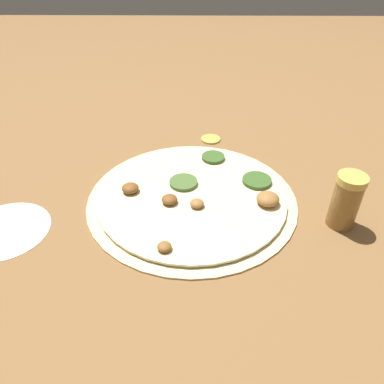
{
  "coord_description": "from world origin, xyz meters",
  "views": [
    {
      "loc": [
        0.01,
        -0.53,
        0.41
      ],
      "look_at": [
        0.0,
        0.0,
        0.02
      ],
      "focal_mm": 35.0,
      "sensor_mm": 36.0,
      "label": 1
    }
  ],
  "objects": [
    {
      "name": "spice_jar",
      "position": [
        0.24,
        -0.06,
        0.05
      ],
      "size": [
        0.05,
        0.05,
        0.09
      ],
      "color": "olive",
      "rests_on": "ground_plane"
    },
    {
      "name": "loose_cap",
      "position": [
        0.04,
        0.22,
        0.0
      ],
      "size": [
        0.04,
        0.04,
        0.01
      ],
      "color": "gold",
      "rests_on": "ground_plane"
    },
    {
      "name": "flour_patch",
      "position": [
        -0.3,
        -0.08,
        0.0
      ],
      "size": [
        0.14,
        0.14,
        0.0
      ],
      "color": "white",
      "rests_on": "ground_plane"
    },
    {
      "name": "ground_plane",
      "position": [
        0.0,
        0.0,
        0.0
      ],
      "size": [
        3.0,
        3.0,
        0.0
      ],
      "primitive_type": "plane",
      "color": "brown"
    },
    {
      "name": "pizza",
      "position": [
        0.0,
        0.0,
        0.01
      ],
      "size": [
        0.37,
        0.37,
        0.03
      ],
      "color": "beige",
      "rests_on": "ground_plane"
    }
  ]
}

